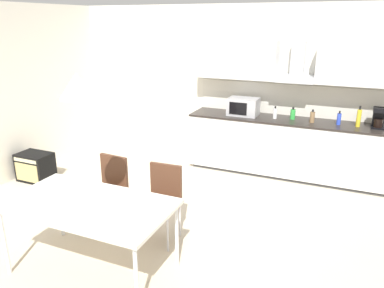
{
  "coord_description": "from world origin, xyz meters",
  "views": [
    {
      "loc": [
        1.95,
        -3.21,
        2.41
      ],
      "look_at": [
        0.26,
        0.67,
        1.0
      ],
      "focal_mm": 35.0,
      "sensor_mm": 36.0,
      "label": 1
    }
  ],
  "objects_px": {
    "bottle_white": "(275,113)",
    "coffee_maker": "(379,118)",
    "bottle_yellow": "(359,118)",
    "bottle_blue": "(339,119)",
    "dining_table": "(89,207)",
    "microwave": "(243,107)",
    "guitar_amp": "(35,167)",
    "bottle_brown": "(312,117)",
    "pendant_lamp": "(77,86)",
    "bottle_green": "(293,114)",
    "chair_far_right": "(163,195)",
    "chair_far_left": "(110,185)"
  },
  "relations": [
    {
      "from": "bottle_green",
      "to": "pendant_lamp",
      "type": "distance_m",
      "value": 3.69
    },
    {
      "from": "chair_far_left",
      "to": "pendant_lamp",
      "type": "height_order",
      "value": "pendant_lamp"
    },
    {
      "from": "bottle_brown",
      "to": "pendant_lamp",
      "type": "xyz_separation_m",
      "value": [
        -1.67,
        -3.23,
        0.86
      ]
    },
    {
      "from": "bottle_yellow",
      "to": "dining_table",
      "type": "height_order",
      "value": "bottle_yellow"
    },
    {
      "from": "bottle_yellow",
      "to": "bottle_white",
      "type": "height_order",
      "value": "bottle_yellow"
    },
    {
      "from": "bottle_yellow",
      "to": "dining_table",
      "type": "bearing_deg",
      "value": -125.38
    },
    {
      "from": "bottle_green",
      "to": "dining_table",
      "type": "relative_size",
      "value": 0.12
    },
    {
      "from": "bottle_white",
      "to": "dining_table",
      "type": "distance_m",
      "value": 3.44
    },
    {
      "from": "bottle_white",
      "to": "chair_far_left",
      "type": "xyz_separation_m",
      "value": [
        -1.45,
        -2.43,
        -0.48
      ]
    },
    {
      "from": "bottle_blue",
      "to": "bottle_yellow",
      "type": "xyz_separation_m",
      "value": [
        0.27,
        -0.0,
        0.04
      ]
    },
    {
      "from": "bottle_white",
      "to": "chair_far_right",
      "type": "distance_m",
      "value": 2.58
    },
    {
      "from": "bottle_white",
      "to": "dining_table",
      "type": "bearing_deg",
      "value": -108.67
    },
    {
      "from": "coffee_maker",
      "to": "bottle_white",
      "type": "relative_size",
      "value": 1.52
    },
    {
      "from": "pendant_lamp",
      "to": "chair_far_right",
      "type": "bearing_deg",
      "value": 66.5
    },
    {
      "from": "bottle_green",
      "to": "pendant_lamp",
      "type": "relative_size",
      "value": 0.59
    },
    {
      "from": "dining_table",
      "to": "guitar_amp",
      "type": "bearing_deg",
      "value": 146.61
    },
    {
      "from": "bottle_brown",
      "to": "dining_table",
      "type": "height_order",
      "value": "bottle_brown"
    },
    {
      "from": "microwave",
      "to": "bottle_yellow",
      "type": "height_order",
      "value": "bottle_yellow"
    },
    {
      "from": "chair_far_right",
      "to": "guitar_amp",
      "type": "height_order",
      "value": "chair_far_right"
    },
    {
      "from": "dining_table",
      "to": "chair_far_right",
      "type": "xyz_separation_m",
      "value": [
        0.36,
        0.82,
        -0.17
      ]
    },
    {
      "from": "coffee_maker",
      "to": "chair_far_right",
      "type": "height_order",
      "value": "coffee_maker"
    },
    {
      "from": "bottle_green",
      "to": "chair_far_left",
      "type": "distance_m",
      "value": 3.07
    },
    {
      "from": "bottle_blue",
      "to": "dining_table",
      "type": "relative_size",
      "value": 0.13
    },
    {
      "from": "bottle_brown",
      "to": "chair_far_left",
      "type": "distance_m",
      "value": 3.18
    },
    {
      "from": "chair_far_right",
      "to": "pendant_lamp",
      "type": "xyz_separation_m",
      "value": [
        -0.36,
        -0.82,
        1.34
      ]
    },
    {
      "from": "bottle_white",
      "to": "coffee_maker",
      "type": "bearing_deg",
      "value": 1.67
    },
    {
      "from": "microwave",
      "to": "guitar_amp",
      "type": "relative_size",
      "value": 0.92
    },
    {
      "from": "chair_far_left",
      "to": "pendant_lamp",
      "type": "xyz_separation_m",
      "value": [
        0.36,
        -0.82,
        1.34
      ]
    },
    {
      "from": "bottle_blue",
      "to": "bottle_yellow",
      "type": "height_order",
      "value": "bottle_yellow"
    },
    {
      "from": "bottle_blue",
      "to": "dining_table",
      "type": "bearing_deg",
      "value": -122.13
    },
    {
      "from": "bottle_yellow",
      "to": "coffee_maker",
      "type": "bearing_deg",
      "value": 8.82
    },
    {
      "from": "coffee_maker",
      "to": "bottle_yellow",
      "type": "xyz_separation_m",
      "value": [
        -0.26,
        -0.04,
        -0.02
      ]
    },
    {
      "from": "bottle_white",
      "to": "guitar_amp",
      "type": "xyz_separation_m",
      "value": [
        -3.34,
        -1.77,
        -0.79
      ]
    },
    {
      "from": "coffee_maker",
      "to": "pendant_lamp",
      "type": "xyz_separation_m",
      "value": [
        -2.57,
        -3.29,
        0.79
      ]
    },
    {
      "from": "dining_table",
      "to": "coffee_maker",
      "type": "bearing_deg",
      "value": 52.01
    },
    {
      "from": "bottle_green",
      "to": "bottle_yellow",
      "type": "xyz_separation_m",
      "value": [
        0.95,
        -0.06,
        0.05
      ]
    },
    {
      "from": "bottle_green",
      "to": "chair_far_left",
      "type": "xyz_separation_m",
      "value": [
        -1.72,
        -2.49,
        -0.47
      ]
    },
    {
      "from": "microwave",
      "to": "bottle_white",
      "type": "bearing_deg",
      "value": -1.82
    },
    {
      "from": "bottle_blue",
      "to": "guitar_amp",
      "type": "xyz_separation_m",
      "value": [
        -4.29,
        -1.78,
        -0.79
      ]
    },
    {
      "from": "microwave",
      "to": "bottle_yellow",
      "type": "relative_size",
      "value": 1.56
    },
    {
      "from": "guitar_amp",
      "to": "pendant_lamp",
      "type": "bearing_deg",
      "value": -33.39
    },
    {
      "from": "coffee_maker",
      "to": "dining_table",
      "type": "bearing_deg",
      "value": -127.99
    },
    {
      "from": "dining_table",
      "to": "pendant_lamp",
      "type": "xyz_separation_m",
      "value": [
        0.0,
        0.0,
        1.16
      ]
    },
    {
      "from": "bottle_yellow",
      "to": "guitar_amp",
      "type": "relative_size",
      "value": 0.59
    },
    {
      "from": "bottle_green",
      "to": "pendant_lamp",
      "type": "height_order",
      "value": "pendant_lamp"
    },
    {
      "from": "dining_table",
      "to": "bottle_blue",
      "type": "bearing_deg",
      "value": 57.87
    },
    {
      "from": "guitar_amp",
      "to": "pendant_lamp",
      "type": "relative_size",
      "value": 1.63
    },
    {
      "from": "bottle_white",
      "to": "chair_far_right",
      "type": "bearing_deg",
      "value": -106.96
    },
    {
      "from": "microwave",
      "to": "bottle_blue",
      "type": "bearing_deg",
      "value": -0.45
    },
    {
      "from": "bottle_blue",
      "to": "guitar_amp",
      "type": "distance_m",
      "value": 4.71
    }
  ]
}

